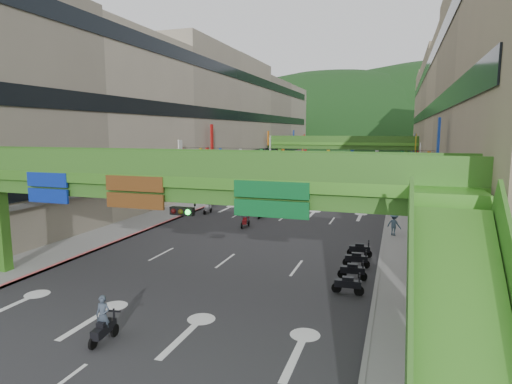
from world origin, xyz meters
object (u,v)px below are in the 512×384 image
overpass_near (187,193)px  car_silver (303,183)px  pedestrian_red (448,295)px  car_yellow (337,173)px  scooter_rider_mid (261,206)px  scooter_rider_near (103,322)px

overpass_near → car_silver: size_ratio=7.23×
overpass_near → pedestrian_red: (11.27, 2.62, -4.37)m
car_yellow → pedestrian_red: (12.33, -54.73, 0.14)m
car_yellow → overpass_near: bearing=-87.6°
overpass_near → car_silver: (-3.85, 42.72, -4.57)m
scooter_rider_mid → overpass_near: bearing=-81.8°
car_silver → pedestrian_red: size_ratio=2.31×
overpass_near → car_yellow: (-1.06, 57.34, -4.50)m
car_silver → car_yellow: size_ratio=0.94×
overpass_near → scooter_rider_mid: overpass_near is taller
car_yellow → pedestrian_red: bearing=-75.9°
overpass_near → scooter_rider_mid: 20.54m
car_silver → overpass_near: bearing=-90.4°
car_silver → pedestrian_red: 42.86m
overpass_near → scooter_rider_mid: size_ratio=13.29×
car_yellow → scooter_rider_mid: bearing=-91.4°
scooter_rider_mid → car_silver: size_ratio=0.54×
scooter_rider_mid → pedestrian_red: 22.35m
scooter_rider_near → car_yellow: size_ratio=0.45×
scooter_rider_near → scooter_rider_mid: (-1.52, 24.30, 0.25)m
scooter_rider_near → car_silver: size_ratio=0.48×
scooter_rider_near → pedestrian_red: (12.62, 7.00, -0.00)m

